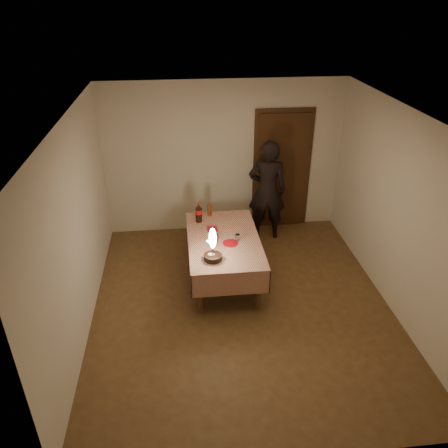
{
  "coord_description": "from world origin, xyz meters",
  "views": [
    {
      "loc": [
        -0.76,
        -4.66,
        3.86
      ],
      "look_at": [
        -0.18,
        0.61,
        0.95
      ],
      "focal_mm": 35.0,
      "sensor_mm": 36.0,
      "label": 1
    }
  ],
  "objects_px": {
    "amber_bottle_left": "(210,209)",
    "photographer": "(267,190)",
    "cola_bottle": "(199,213)",
    "red_cup": "(215,238)",
    "birthday_cake": "(213,251)",
    "dining_table": "(224,244)",
    "clear_cup": "(237,237)",
    "red_plate": "(231,243)"
  },
  "relations": [
    {
      "from": "red_plate",
      "to": "clear_cup",
      "type": "xyz_separation_m",
      "value": [
        0.11,
        0.08,
        0.04
      ]
    },
    {
      "from": "birthday_cake",
      "to": "amber_bottle_left",
      "type": "xyz_separation_m",
      "value": [
        0.06,
        1.27,
        -0.02
      ]
    },
    {
      "from": "clear_cup",
      "to": "amber_bottle_left",
      "type": "height_order",
      "value": "amber_bottle_left"
    },
    {
      "from": "birthday_cake",
      "to": "amber_bottle_left",
      "type": "height_order",
      "value": "birthday_cake"
    },
    {
      "from": "cola_bottle",
      "to": "photographer",
      "type": "relative_size",
      "value": 0.18
    },
    {
      "from": "red_cup",
      "to": "photographer",
      "type": "xyz_separation_m",
      "value": [
        0.98,
        1.25,
        0.13
      ]
    },
    {
      "from": "cola_bottle",
      "to": "photographer",
      "type": "bearing_deg",
      "value": 28.55
    },
    {
      "from": "dining_table",
      "to": "red_cup",
      "type": "bearing_deg",
      "value": -154.69
    },
    {
      "from": "red_cup",
      "to": "amber_bottle_left",
      "type": "bearing_deg",
      "value": 91.4
    },
    {
      "from": "cola_bottle",
      "to": "photographer",
      "type": "xyz_separation_m",
      "value": [
        1.18,
        0.64,
        0.03
      ]
    },
    {
      "from": "amber_bottle_left",
      "to": "photographer",
      "type": "height_order",
      "value": "photographer"
    },
    {
      "from": "cola_bottle",
      "to": "amber_bottle_left",
      "type": "distance_m",
      "value": 0.26
    },
    {
      "from": "clear_cup",
      "to": "photographer",
      "type": "distance_m",
      "value": 1.43
    },
    {
      "from": "red_cup",
      "to": "cola_bottle",
      "type": "relative_size",
      "value": 0.31
    },
    {
      "from": "clear_cup",
      "to": "dining_table",
      "type": "bearing_deg",
      "value": 160.96
    },
    {
      "from": "dining_table",
      "to": "clear_cup",
      "type": "distance_m",
      "value": 0.24
    },
    {
      "from": "dining_table",
      "to": "amber_bottle_left",
      "type": "relative_size",
      "value": 6.75
    },
    {
      "from": "birthday_cake",
      "to": "cola_bottle",
      "type": "xyz_separation_m",
      "value": [
        -0.12,
        1.08,
        0.02
      ]
    },
    {
      "from": "cola_bottle",
      "to": "photographer",
      "type": "height_order",
      "value": "photographer"
    },
    {
      "from": "clear_cup",
      "to": "cola_bottle",
      "type": "xyz_separation_m",
      "value": [
        -0.51,
        0.61,
        0.11
      ]
    },
    {
      "from": "birthday_cake",
      "to": "cola_bottle",
      "type": "distance_m",
      "value": 1.09
    },
    {
      "from": "dining_table",
      "to": "red_cup",
      "type": "xyz_separation_m",
      "value": [
        -0.12,
        -0.06,
        0.14
      ]
    },
    {
      "from": "cola_bottle",
      "to": "photographer",
      "type": "distance_m",
      "value": 1.34
    },
    {
      "from": "dining_table",
      "to": "amber_bottle_left",
      "type": "xyz_separation_m",
      "value": [
        -0.14,
        0.73,
        0.21
      ]
    },
    {
      "from": "photographer",
      "to": "clear_cup",
      "type": "bearing_deg",
      "value": -118.11
    },
    {
      "from": "birthday_cake",
      "to": "red_cup",
      "type": "relative_size",
      "value": 4.73
    },
    {
      "from": "birthday_cake",
      "to": "photographer",
      "type": "distance_m",
      "value": 2.02
    },
    {
      "from": "birthday_cake",
      "to": "amber_bottle_left",
      "type": "bearing_deg",
      "value": 87.37
    },
    {
      "from": "amber_bottle_left",
      "to": "photographer",
      "type": "bearing_deg",
      "value": 24.58
    },
    {
      "from": "red_plate",
      "to": "clear_cup",
      "type": "height_order",
      "value": "clear_cup"
    },
    {
      "from": "dining_table",
      "to": "birthday_cake",
      "type": "bearing_deg",
      "value": -110.46
    },
    {
      "from": "birthday_cake",
      "to": "red_cup",
      "type": "bearing_deg",
      "value": 80.79
    },
    {
      "from": "photographer",
      "to": "red_plate",
      "type": "bearing_deg",
      "value": -120.22
    },
    {
      "from": "birthday_cake",
      "to": "red_plate",
      "type": "bearing_deg",
      "value": 54.15
    },
    {
      "from": "red_cup",
      "to": "cola_bottle",
      "type": "height_order",
      "value": "cola_bottle"
    },
    {
      "from": "red_cup",
      "to": "clear_cup",
      "type": "height_order",
      "value": "red_cup"
    },
    {
      "from": "red_cup",
      "to": "birthday_cake",
      "type": "bearing_deg",
      "value": -99.21
    },
    {
      "from": "red_cup",
      "to": "amber_bottle_left",
      "type": "height_order",
      "value": "amber_bottle_left"
    },
    {
      "from": "red_cup",
      "to": "photographer",
      "type": "bearing_deg",
      "value": 51.78
    },
    {
      "from": "dining_table",
      "to": "cola_bottle",
      "type": "height_order",
      "value": "cola_bottle"
    },
    {
      "from": "amber_bottle_left",
      "to": "birthday_cake",
      "type": "bearing_deg",
      "value": -92.63
    },
    {
      "from": "clear_cup",
      "to": "red_plate",
      "type": "bearing_deg",
      "value": -143.36
    }
  ]
}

